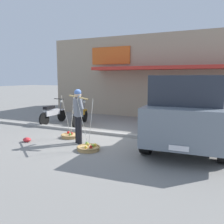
{
  "coord_description": "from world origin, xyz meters",
  "views": [
    {
      "loc": [
        3.83,
        -6.98,
        2.04
      ],
      "look_at": [
        0.28,
        0.6,
        0.85
      ],
      "focal_mm": 38.8,
      "sensor_mm": 36.0,
      "label": 1
    }
  ],
  "objects_px": {
    "fruit_vendor": "(78,112)",
    "motorcycle_second_in_row": "(80,114)",
    "plastic_litter_bag": "(27,140)",
    "motorcycle_nearest_shop": "(53,114)",
    "fruit_basket_right_side": "(89,148)",
    "parked_truck": "(189,111)",
    "fruit_basket_left_side": "(71,135)"
  },
  "relations": [
    {
      "from": "parked_truck",
      "to": "plastic_litter_bag",
      "type": "relative_size",
      "value": 17.09
    },
    {
      "from": "motorcycle_nearest_shop",
      "to": "fruit_basket_right_side",
      "type": "bearing_deg",
      "value": -38.75
    },
    {
      "from": "fruit_vendor",
      "to": "fruit_basket_right_side",
      "type": "relative_size",
      "value": 1.17
    },
    {
      "from": "fruit_vendor",
      "to": "plastic_litter_bag",
      "type": "height_order",
      "value": "fruit_vendor"
    },
    {
      "from": "fruit_basket_right_side",
      "to": "fruit_basket_left_side",
      "type": "bearing_deg",
      "value": 142.15
    },
    {
      "from": "fruit_vendor",
      "to": "motorcycle_nearest_shop",
      "type": "height_order",
      "value": "fruit_vendor"
    },
    {
      "from": "fruit_basket_left_side",
      "to": "parked_truck",
      "type": "xyz_separation_m",
      "value": [
        3.77,
        0.77,
        0.96
      ]
    },
    {
      "from": "fruit_basket_right_side",
      "to": "parked_truck",
      "type": "relative_size",
      "value": 0.3
    },
    {
      "from": "fruit_basket_left_side",
      "to": "motorcycle_second_in_row",
      "type": "relative_size",
      "value": 0.81
    },
    {
      "from": "motorcycle_second_in_row",
      "to": "plastic_litter_bag",
      "type": "distance_m",
      "value": 3.19
    },
    {
      "from": "fruit_vendor",
      "to": "motorcycle_nearest_shop",
      "type": "distance_m",
      "value": 3.69
    },
    {
      "from": "plastic_litter_bag",
      "to": "fruit_basket_right_side",
      "type": "bearing_deg",
      "value": 1.22
    },
    {
      "from": "motorcycle_second_in_row",
      "to": "parked_truck",
      "type": "xyz_separation_m",
      "value": [
        4.74,
        -1.33,
        0.58
      ]
    },
    {
      "from": "motorcycle_nearest_shop",
      "to": "plastic_litter_bag",
      "type": "height_order",
      "value": "motorcycle_nearest_shop"
    },
    {
      "from": "fruit_basket_right_side",
      "to": "motorcycle_nearest_shop",
      "type": "relative_size",
      "value": 0.8
    },
    {
      "from": "fruit_vendor",
      "to": "fruit_basket_left_side",
      "type": "relative_size",
      "value": 1.17
    },
    {
      "from": "fruit_vendor",
      "to": "fruit_basket_left_side",
      "type": "height_order",
      "value": "fruit_vendor"
    },
    {
      "from": "fruit_vendor",
      "to": "motorcycle_nearest_shop",
      "type": "xyz_separation_m",
      "value": [
        -2.84,
        2.3,
        -0.52
      ]
    },
    {
      "from": "fruit_vendor",
      "to": "fruit_basket_left_side",
      "type": "bearing_deg",
      "value": 142.07
    },
    {
      "from": "motorcycle_second_in_row",
      "to": "fruit_vendor",
      "type": "bearing_deg",
      "value": -58.03
    },
    {
      "from": "fruit_basket_right_side",
      "to": "motorcycle_second_in_row",
      "type": "height_order",
      "value": "fruit_basket_right_side"
    },
    {
      "from": "fruit_basket_right_side",
      "to": "plastic_litter_bag",
      "type": "bearing_deg",
      "value": -178.78
    },
    {
      "from": "fruit_vendor",
      "to": "motorcycle_second_in_row",
      "type": "xyz_separation_m",
      "value": [
        -1.63,
        2.61,
        -0.52
      ]
    },
    {
      "from": "fruit_vendor",
      "to": "motorcycle_nearest_shop",
      "type": "bearing_deg",
      "value": 141.03
    },
    {
      "from": "motorcycle_second_in_row",
      "to": "plastic_litter_bag",
      "type": "relative_size",
      "value": 6.41
    },
    {
      "from": "fruit_basket_left_side",
      "to": "plastic_litter_bag",
      "type": "height_order",
      "value": "fruit_basket_left_side"
    },
    {
      "from": "plastic_litter_bag",
      "to": "motorcycle_nearest_shop",
      "type": "bearing_deg",
      "value": 113.46
    },
    {
      "from": "motorcycle_second_in_row",
      "to": "parked_truck",
      "type": "bearing_deg",
      "value": -15.64
    },
    {
      "from": "motorcycle_nearest_shop",
      "to": "motorcycle_second_in_row",
      "type": "relative_size",
      "value": 1.01
    },
    {
      "from": "motorcycle_second_in_row",
      "to": "parked_truck",
      "type": "height_order",
      "value": "parked_truck"
    },
    {
      "from": "fruit_vendor",
      "to": "motorcycle_second_in_row",
      "type": "height_order",
      "value": "fruit_vendor"
    },
    {
      "from": "fruit_basket_right_side",
      "to": "motorcycle_nearest_shop",
      "type": "xyz_separation_m",
      "value": [
        -3.5,
        2.81,
        0.38
      ]
    }
  ]
}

